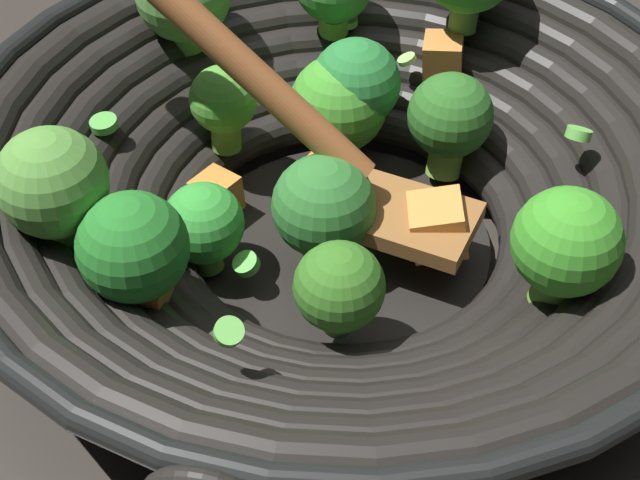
# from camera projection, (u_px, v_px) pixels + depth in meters

# --- Properties ---
(ground_plane) EXTENTS (4.00, 4.00, 0.00)m
(ground_plane) POSITION_uv_depth(u_px,v_px,m) (344.00, 253.00, 0.57)
(ground_plane) COLOR #332D28
(wok) EXTENTS (0.46, 0.43, 0.21)m
(wok) POSITION_uv_depth(u_px,v_px,m) (343.00, 170.00, 0.53)
(wok) COLOR black
(wok) RESTS_ON ground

